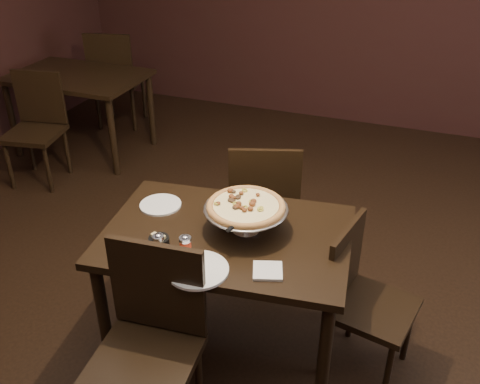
% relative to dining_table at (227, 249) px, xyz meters
% --- Properties ---
extents(room, '(6.04, 7.04, 2.84)m').
position_rel_dining_table_xyz_m(room, '(0.08, -0.03, 0.76)').
color(room, black).
rests_on(room, ground).
extents(dining_table, '(1.28, 0.93, 0.74)m').
position_rel_dining_table_xyz_m(dining_table, '(0.00, 0.00, 0.00)').
color(dining_table, black).
rests_on(dining_table, ground).
extents(background_table, '(1.18, 0.78, 0.73)m').
position_rel_dining_table_xyz_m(background_table, '(-2.18, 1.84, -0.01)').
color(background_table, black).
rests_on(background_table, ground).
extents(pizza_stand, '(0.41, 0.41, 0.17)m').
position_rel_dining_table_xyz_m(pizza_stand, '(0.08, 0.05, 0.23)').
color(pizza_stand, silver).
rests_on(pizza_stand, dining_table).
extents(parmesan_shaker, '(0.05, 0.05, 0.09)m').
position_rel_dining_table_xyz_m(parmesan_shaker, '(-0.24, -0.25, 0.14)').
color(parmesan_shaker, '#F4EEBE').
rests_on(parmesan_shaker, dining_table).
extents(pepper_flake_shaker, '(0.06, 0.06, 0.10)m').
position_rel_dining_table_xyz_m(pepper_flake_shaker, '(-0.11, -0.22, 0.14)').
color(pepper_flake_shaker, '#9C1F0E').
rests_on(pepper_flake_shaker, dining_table).
extents(packet_caddy, '(0.10, 0.10, 0.07)m').
position_rel_dining_table_xyz_m(packet_caddy, '(-0.25, -0.23, 0.13)').
color(packet_caddy, black).
rests_on(packet_caddy, dining_table).
extents(napkin_stack, '(0.16, 0.16, 0.01)m').
position_rel_dining_table_xyz_m(napkin_stack, '(0.28, -0.22, 0.10)').
color(napkin_stack, white).
rests_on(napkin_stack, dining_table).
extents(plate_left, '(0.22, 0.22, 0.01)m').
position_rel_dining_table_xyz_m(plate_left, '(-0.42, 0.11, 0.10)').
color(plate_left, white).
rests_on(plate_left, dining_table).
extents(plate_near, '(0.27, 0.27, 0.01)m').
position_rel_dining_table_xyz_m(plate_near, '(-0.01, -0.32, 0.10)').
color(plate_near, white).
rests_on(plate_near, dining_table).
extents(serving_spatula, '(0.14, 0.14, 0.02)m').
position_rel_dining_table_xyz_m(serving_spatula, '(0.09, -0.11, 0.23)').
color(serving_spatula, silver).
rests_on(serving_spatula, pizza_stand).
extents(chair_far, '(0.54, 0.54, 0.91)m').
position_rel_dining_table_xyz_m(chair_far, '(-0.05, 0.74, -0.15)').
color(chair_far, black).
rests_on(chair_far, ground).
extents(chair_near, '(0.47, 0.47, 0.93)m').
position_rel_dining_table_xyz_m(chair_near, '(-0.14, -0.55, -0.14)').
color(chair_near, black).
rests_on(chair_near, ground).
extents(chair_side, '(0.45, 0.45, 0.82)m').
position_rel_dining_table_xyz_m(chair_side, '(0.67, 0.13, -0.20)').
color(chair_side, black).
rests_on(chair_side, ground).
extents(bg_chair_far, '(0.55, 0.55, 0.98)m').
position_rel_dining_table_xyz_m(bg_chair_far, '(-2.19, 2.45, -0.11)').
color(bg_chair_far, black).
rests_on(bg_chair_far, ground).
extents(bg_chair_near, '(0.49, 0.49, 0.90)m').
position_rel_dining_table_xyz_m(bg_chair_near, '(-2.20, 1.25, -0.15)').
color(bg_chair_near, black).
rests_on(bg_chair_near, ground).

